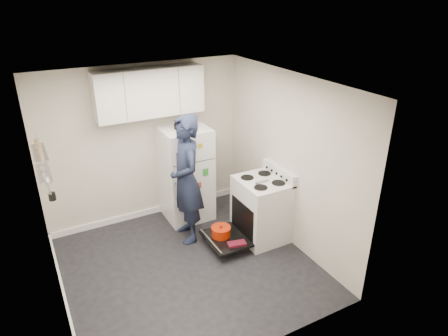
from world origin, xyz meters
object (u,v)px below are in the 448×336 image
person (186,180)px  refrigerator (186,173)px  open_oven_door (224,235)px  electric_range (261,210)px

person → refrigerator: bearing=165.1°
open_oven_door → refrigerator: 1.23m
refrigerator → person: size_ratio=0.83×
refrigerator → person: person is taller
electric_range → person: 1.20m
electric_range → person: bearing=152.1°
electric_range → open_oven_door: bearing=177.1°
refrigerator → person: (-0.24, -0.59, 0.19)m
open_oven_door → person: person is taller
electric_range → refrigerator: (-0.72, 1.10, 0.31)m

